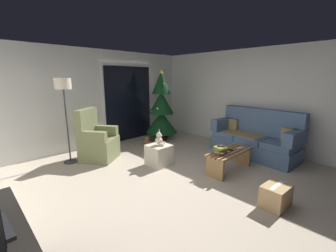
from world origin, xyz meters
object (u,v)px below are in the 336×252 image
object	(u,v)px
remote_black	(229,149)
floor_lamp	(64,92)
cell_phone	(221,147)
remote_white	(240,148)
armchair	(97,142)
teddy_bear_chestnut_by_tree	(147,142)
couch	(255,139)
book_stack	(221,150)
teddy_bear_cream	(159,140)
coffee_table	(230,157)
christmas_tree	(161,109)
ottoman	(159,155)
cardboard_box_taped_mid_floor	(276,196)

from	to	relation	value
remote_black	floor_lamp	size ratio (longest dim) A/B	0.09
remote_black	cell_phone	xyz separation A→B (m)	(-0.32, -0.03, 0.14)
remote_white	armchair	xyz separation A→B (m)	(-1.84, 2.44, -0.02)
remote_white	remote_black	distance (m)	0.27
remote_black	floor_lamp	bearing A→B (deg)	131.43
floor_lamp	teddy_bear_chestnut_by_tree	world-z (taller)	floor_lamp
couch	remote_white	size ratio (longest dim) A/B	12.76
remote_black	armchair	world-z (taller)	armchair
couch	teddy_bear_chestnut_by_tree	size ratio (longest dim) A/B	6.98
couch	book_stack	size ratio (longest dim) A/B	7.43
remote_white	cell_phone	distance (m)	0.59
armchair	teddy_bear_cream	distance (m)	1.45
coffee_table	couch	bearing A→B (deg)	3.05
couch	teddy_bear_chestnut_by_tree	distance (m)	2.67
christmas_tree	teddy_bear_chestnut_by_tree	distance (m)	1.11
book_stack	teddy_bear_cream	distance (m)	1.24
cell_phone	ottoman	xyz separation A→B (m)	(-0.49, 1.16, -0.35)
cell_phone	teddy_bear_chestnut_by_tree	bearing A→B (deg)	54.09
couch	cell_phone	size ratio (longest dim) A/B	13.83
armchair	book_stack	bearing A→B (deg)	-61.41
remote_black	teddy_bear_chestnut_by_tree	world-z (taller)	remote_black
book_stack	teddy_bear_cream	bearing A→B (deg)	113.65
ottoman	remote_white	bearing A→B (deg)	-49.45
coffee_table	cell_phone	world-z (taller)	cell_phone
coffee_table	christmas_tree	xyz separation A→B (m)	(0.54, 2.58, 0.62)
coffee_table	cell_phone	bearing A→B (deg)	178.18
teddy_bear_cream	teddy_bear_chestnut_by_tree	world-z (taller)	teddy_bear_cream
remote_white	teddy_bear_chestnut_by_tree	bearing A→B (deg)	27.25
christmas_tree	coffee_table	bearing A→B (deg)	-101.73
floor_lamp	teddy_bear_cream	world-z (taller)	floor_lamp
book_stack	cardboard_box_taped_mid_floor	size ratio (longest dim) A/B	0.62
remote_black	ottoman	world-z (taller)	remote_black
cell_phone	cardboard_box_taped_mid_floor	world-z (taller)	cell_phone
cell_phone	teddy_bear_chestnut_by_tree	size ratio (longest dim) A/B	0.50
coffee_table	floor_lamp	xyz separation A→B (m)	(-2.09, 2.60, 1.23)
floor_lamp	armchair	bearing A→B (deg)	-24.21
floor_lamp	couch	bearing A→B (deg)	-37.63
christmas_tree	ottoman	size ratio (longest dim) A/B	4.60
remote_white	book_stack	distance (m)	0.57
book_stack	teddy_bear_chestnut_by_tree	bearing A→B (deg)	87.94
cardboard_box_taped_mid_floor	floor_lamp	bearing A→B (deg)	111.73
coffee_table	ottoman	xyz separation A→B (m)	(-0.80, 1.17, -0.06)
couch	armchair	world-z (taller)	armchair
christmas_tree	remote_black	bearing A→B (deg)	-101.57
teddy_bear_cream	couch	bearing A→B (deg)	-28.84
teddy_bear_cream	remote_white	bearing A→B (deg)	-49.41
teddy_bear_cream	christmas_tree	bearing A→B (deg)	46.77
floor_lamp	book_stack	bearing A→B (deg)	-55.14
armchair	christmas_tree	bearing A→B (deg)	5.57
cardboard_box_taped_mid_floor	couch	bearing A→B (deg)	32.77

